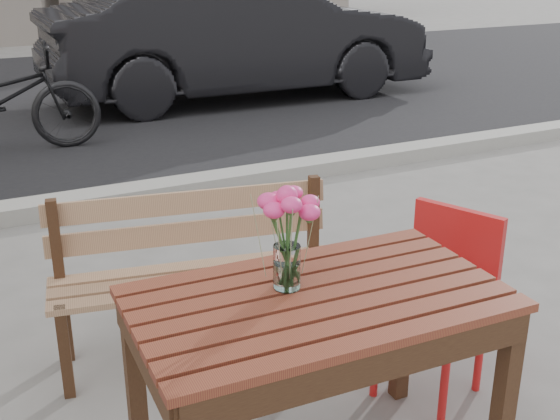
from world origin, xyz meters
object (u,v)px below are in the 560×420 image
main_table (318,328)px  parked_car (238,35)px  red_chair (442,290)px  main_vase (287,226)px

main_table → parked_car: size_ratio=0.26×
main_table → parked_car: bearing=70.9°
main_table → red_chair: size_ratio=1.55×
main_vase → parked_car: size_ratio=0.08×
main_table → main_vase: size_ratio=3.50×
main_table → parked_car: (2.47, 6.38, 0.15)m
red_chair → main_vase: size_ratio=2.26×
main_table → main_vase: 0.36m
main_vase → parked_car: parked_car is taller
main_vase → red_chair: bearing=12.7°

